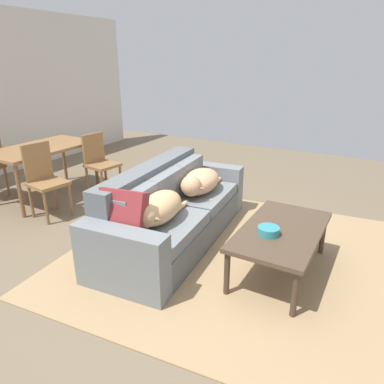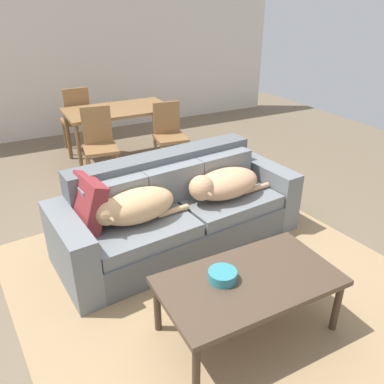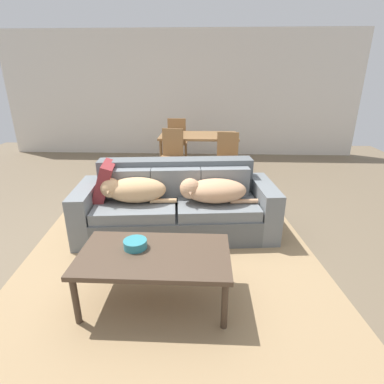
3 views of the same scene
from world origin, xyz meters
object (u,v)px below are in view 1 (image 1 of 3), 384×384
object	(u,v)px
bowl_on_coffee_table	(268,231)
dining_chair_near_right	(99,161)
dog_on_right_cushion	(199,182)
coffee_table	(281,233)
dining_chair_near_left	(44,177)
dining_table	(42,151)
throw_pillow_by_left_arm	(122,215)
dog_on_left_cushion	(157,209)
couch	(171,212)

from	to	relation	value
bowl_on_coffee_table	dining_chair_near_right	distance (m)	3.00
dog_on_right_cushion	bowl_on_coffee_table	bearing A→B (deg)	-127.15
coffee_table	dining_chair_near_left	size ratio (longest dim) A/B	1.29
dining_table	dining_chair_near_left	distance (m)	0.75
throw_pillow_by_left_arm	dining_chair_near_left	size ratio (longest dim) A/B	0.47
coffee_table	dining_chair_near_right	bearing A→B (deg)	75.56
dining_chair_near_left	dog_on_right_cushion	bearing A→B (deg)	-62.16
coffee_table	dining_chair_near_right	xyz separation A→B (m)	(0.75, 2.93, 0.09)
dining_table	dog_on_left_cushion	bearing A→B (deg)	-105.42
bowl_on_coffee_table	couch	bearing A→B (deg)	79.03
couch	dog_on_left_cushion	bearing A→B (deg)	-167.51
dog_on_left_cushion	coffee_table	xyz separation A→B (m)	(0.41, -1.08, -0.17)
dog_on_right_cushion	throw_pillow_by_left_arm	xyz separation A→B (m)	(-1.24, 0.09, 0.06)
couch	dining_chair_near_right	xyz separation A→B (m)	(0.69, 1.69, 0.17)
dining_table	bowl_on_coffee_table	bearing A→B (deg)	-97.08
throw_pillow_by_left_arm	dining_table	size ratio (longest dim) A/B	0.30
dining_table	coffee_table	bearing A→B (deg)	-94.28
couch	dining_chair_near_left	xyz separation A→B (m)	(-0.24, 1.72, 0.19)
dog_on_right_cushion	couch	bearing A→B (deg)	158.56
dog_on_right_cushion	coffee_table	xyz separation A→B (m)	(-0.47, -1.12, -0.16)
dog_on_right_cushion	dining_chair_near_left	bearing A→B (deg)	104.02
dog_on_left_cushion	coffee_table	world-z (taller)	dog_on_left_cushion
couch	dining_table	distance (m)	2.33
dog_on_right_cushion	coffee_table	world-z (taller)	dog_on_right_cushion
dog_on_left_cushion	bowl_on_coffee_table	xyz separation A→B (m)	(0.25, -1.01, -0.09)
coffee_table	bowl_on_coffee_table	xyz separation A→B (m)	(-0.17, 0.07, 0.08)
throw_pillow_by_left_arm	bowl_on_coffee_table	distance (m)	1.29
bowl_on_coffee_table	dining_table	world-z (taller)	dining_table
dog_on_left_cushion	couch	bearing A→B (deg)	12.49
dog_on_right_cushion	dining_table	distance (m)	2.43
couch	dog_on_left_cushion	distance (m)	0.56
dining_table	dining_chair_near_right	xyz separation A→B (m)	(0.49, -0.61, -0.17)
bowl_on_coffee_table	dog_on_left_cushion	bearing A→B (deg)	103.77
bowl_on_coffee_table	dining_chair_near_left	world-z (taller)	dining_chair_near_left
dog_on_right_cushion	dining_chair_near_right	bearing A→B (deg)	75.58
throw_pillow_by_left_arm	dining_chair_near_left	xyz separation A→B (m)	(0.58, 1.75, -0.11)
dining_table	couch	bearing A→B (deg)	-95.09
dog_on_left_cushion	dining_chair_near_right	bearing A→B (deg)	52.09
throw_pillow_by_left_arm	dining_chair_near_right	world-z (taller)	dining_chair_near_right
dining_table	dining_chair_near_right	world-z (taller)	dining_chair_near_right
couch	throw_pillow_by_left_arm	xyz separation A→B (m)	(-0.83, -0.03, 0.30)
throw_pillow_by_left_arm	dining_chair_near_left	world-z (taller)	dining_chair_near_left
throw_pillow_by_left_arm	coffee_table	distance (m)	1.44
bowl_on_coffee_table	dining_chair_near_right	xyz separation A→B (m)	(0.92, 2.85, 0.01)
dog_on_left_cushion	dining_table	size ratio (longest dim) A/B	0.59
throw_pillow_by_left_arm	bowl_on_coffee_table	bearing A→B (deg)	-62.00
dog_on_right_cushion	dining_chair_near_right	size ratio (longest dim) A/B	0.99
throw_pillow_by_left_arm	dining_chair_near_left	bearing A→B (deg)	71.57
throw_pillow_by_left_arm	dining_table	distance (m)	2.55
dog_on_left_cushion	dining_chair_near_left	distance (m)	1.89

